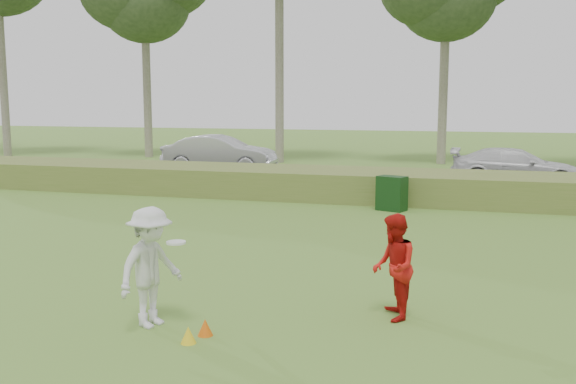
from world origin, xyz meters
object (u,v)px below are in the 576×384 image
(utility_cabinet, at_px, (392,193))
(car_right, at_px, (515,167))
(car_mid, at_px, (220,154))
(cone_yellow, at_px, (188,335))
(player_white, at_px, (151,267))
(player_red, at_px, (394,267))
(cone_orange, at_px, (205,327))

(utility_cabinet, distance_m, car_right, 7.49)
(car_mid, bearing_deg, cone_yellow, -163.22)
(utility_cabinet, relative_size, car_right, 0.21)
(player_white, relative_size, player_red, 1.10)
(player_red, bearing_deg, car_right, 156.86)
(car_mid, bearing_deg, player_red, -154.57)
(player_red, distance_m, cone_orange, 2.80)
(player_white, distance_m, car_mid, 19.02)
(player_white, relative_size, utility_cabinet, 1.70)
(player_white, bearing_deg, player_red, -50.56)
(player_red, distance_m, car_right, 16.00)
(cone_yellow, bearing_deg, car_right, 74.22)
(player_white, bearing_deg, car_right, -0.30)
(player_white, height_order, car_mid, player_white)
(player_red, distance_m, cone_yellow, 3.05)
(cone_orange, bearing_deg, player_white, 170.42)
(player_red, xyz_separation_m, cone_yellow, (-2.44, -1.71, -0.66))
(cone_orange, bearing_deg, utility_cabinet, 83.86)
(car_mid, bearing_deg, player_white, -164.89)
(car_right, bearing_deg, utility_cabinet, 151.24)
(player_red, height_order, car_mid, car_mid)
(player_white, height_order, cone_yellow, player_white)
(player_white, height_order, player_red, player_white)
(cone_yellow, xyz_separation_m, utility_cabinet, (1.25, 11.01, 0.39))
(cone_yellow, height_order, utility_cabinet, utility_cabinet)
(player_white, distance_m, cone_orange, 1.15)
(cone_orange, bearing_deg, car_right, 74.24)
(car_mid, bearing_deg, utility_cabinet, -135.85)
(utility_cabinet, height_order, car_mid, car_mid)
(player_white, height_order, car_right, player_white)
(player_white, height_order, utility_cabinet, player_white)
(player_red, distance_m, utility_cabinet, 9.38)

